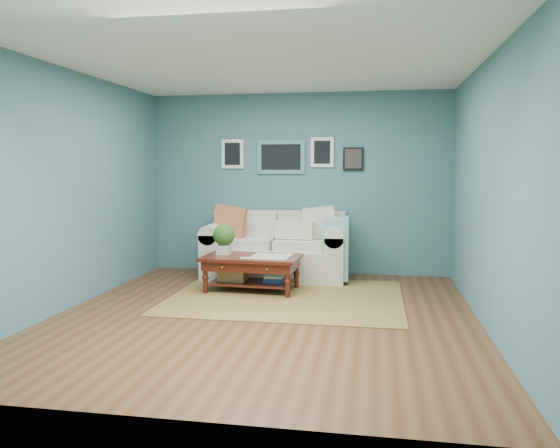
# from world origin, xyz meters

# --- Properties ---
(room_shell) EXTENTS (5.00, 5.02, 2.70)m
(room_shell) POSITION_xyz_m (-0.00, 0.06, 1.36)
(room_shell) COLOR brown
(room_shell) RESTS_ON ground
(area_rug) EXTENTS (2.82, 2.26, 0.01)m
(area_rug) POSITION_xyz_m (0.10, 0.84, 0.01)
(area_rug) COLOR brown
(area_rug) RESTS_ON ground
(loveseat) EXTENTS (2.07, 0.94, 1.06)m
(loveseat) POSITION_xyz_m (-0.16, 2.03, 0.43)
(loveseat) COLOR beige
(loveseat) RESTS_ON ground
(coffee_table) EXTENTS (1.27, 0.78, 0.86)m
(coffee_table) POSITION_xyz_m (-0.46, 1.12, 0.38)
(coffee_table) COLOR #340E09
(coffee_table) RESTS_ON ground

